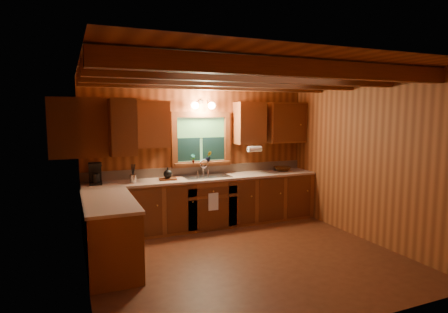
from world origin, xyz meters
TOP-DOWN VIEW (x-y plane):
  - room at (0.00, 0.00)m, footprint 4.20×4.20m
  - ceiling_beams at (0.00, 0.00)m, footprint 4.20×2.54m
  - base_cabinets at (-0.49, 1.28)m, footprint 4.20×2.22m
  - countertop at (-0.48, 1.29)m, footprint 4.20×2.24m
  - backsplash at (0.00, 1.89)m, footprint 4.20×0.02m
  - dishwasher_panel at (-1.47, 0.68)m, footprint 0.02×0.60m
  - upper_cabinets at (-0.56, 1.42)m, footprint 4.19×1.77m
  - window at (0.00, 1.87)m, footprint 1.12×0.08m
  - window_sill at (0.00, 1.82)m, footprint 1.06×0.14m
  - wall_sconce at (0.00, 1.75)m, footprint 0.45×0.21m
  - paper_towel_roll at (0.92, 1.53)m, footprint 0.27×0.11m
  - dish_towel at (0.00, 1.26)m, footprint 0.18×0.01m
  - sink at (0.00, 1.60)m, footprint 0.82×0.48m
  - coffee_maker at (-1.87, 1.65)m, footprint 0.19×0.25m
  - utensil_crock at (-1.30, 1.52)m, footprint 0.11×0.11m
  - cutting_board at (-0.71, 1.58)m, footprint 0.31×0.24m
  - teakettle at (-0.71, 1.58)m, footprint 0.15×0.15m
  - wicker_basket at (1.60, 1.64)m, footprint 0.42×0.42m
  - potted_plant_left at (-0.19, 1.78)m, footprint 0.09×0.07m
  - potted_plant_right at (0.12, 1.81)m, footprint 0.12×0.10m

SIDE VIEW (x-z plane):
  - base_cabinets at x=-0.49m, z-range 0.00..0.86m
  - dishwasher_panel at x=-1.47m, z-range 0.03..0.83m
  - dish_towel at x=0.00m, z-range 0.37..0.67m
  - sink at x=0.00m, z-range 0.64..1.07m
  - countertop at x=-0.48m, z-range 0.86..0.90m
  - cutting_board at x=-0.71m, z-range 0.90..0.93m
  - wicker_basket at x=1.60m, z-range 0.90..0.98m
  - utensil_crock at x=-1.30m, z-range 0.82..1.13m
  - backsplash at x=0.00m, z-range 0.90..1.06m
  - teakettle at x=-0.71m, z-range 0.91..1.09m
  - coffee_maker at x=-1.87m, z-range 0.90..1.24m
  - window_sill at x=0.00m, z-range 1.10..1.14m
  - potted_plant_left at x=-0.19m, z-range 1.14..1.30m
  - potted_plant_right at x=0.12m, z-range 1.14..1.34m
  - room at x=0.00m, z-range -0.80..3.40m
  - paper_towel_roll at x=0.92m, z-range 1.31..1.42m
  - window at x=0.00m, z-range 1.03..2.03m
  - upper_cabinets at x=-0.56m, z-range 1.45..2.23m
  - wall_sconce at x=0.00m, z-range 2.08..2.25m
  - ceiling_beams at x=0.00m, z-range 2.40..2.58m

